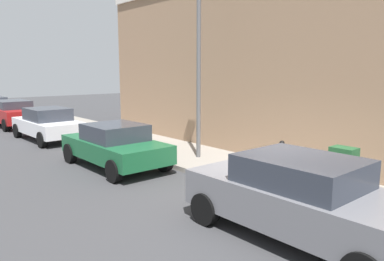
{
  "coord_description": "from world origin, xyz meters",
  "views": [
    {
      "loc": [
        -6.29,
        -4.76,
        3.0
      ],
      "look_at": [
        0.96,
        3.72,
        1.2
      ],
      "focal_mm": 34.62,
      "sensor_mm": 36.0,
      "label": 1
    }
  ],
  "objects_px": {
    "car_red": "(13,113)",
    "car_green": "(115,145)",
    "car_grey": "(300,197)",
    "utility_cabinet": "(343,174)",
    "bollard_near_cabinet": "(281,159)",
    "lamppost": "(199,61)",
    "car_white": "(48,124)"
  },
  "relations": [
    {
      "from": "bollard_near_cabinet",
      "to": "car_white",
      "type": "bearing_deg",
      "value": 103.03
    },
    {
      "from": "car_grey",
      "to": "bollard_near_cabinet",
      "type": "xyz_separation_m",
      "value": [
        2.44,
        2.18,
        -0.08
      ]
    },
    {
      "from": "utility_cabinet",
      "to": "bollard_near_cabinet",
      "type": "bearing_deg",
      "value": 86.74
    },
    {
      "from": "car_green",
      "to": "utility_cabinet",
      "type": "height_order",
      "value": "car_green"
    },
    {
      "from": "car_green",
      "to": "car_white",
      "type": "bearing_deg",
      "value": -0.81
    },
    {
      "from": "utility_cabinet",
      "to": "lamppost",
      "type": "distance_m",
      "value": 5.73
    },
    {
      "from": "car_grey",
      "to": "utility_cabinet",
      "type": "xyz_separation_m",
      "value": [
        2.34,
        0.43,
        -0.1
      ]
    },
    {
      "from": "car_green",
      "to": "bollard_near_cabinet",
      "type": "distance_m",
      "value": 5.11
    },
    {
      "from": "car_red",
      "to": "bollard_near_cabinet",
      "type": "xyz_separation_m",
      "value": [
        2.44,
        -15.8,
        -0.05
      ]
    },
    {
      "from": "car_white",
      "to": "bollard_near_cabinet",
      "type": "relative_size",
      "value": 4.02
    },
    {
      "from": "car_white",
      "to": "car_red",
      "type": "height_order",
      "value": "car_red"
    },
    {
      "from": "car_grey",
      "to": "lamppost",
      "type": "height_order",
      "value": "lamppost"
    },
    {
      "from": "bollard_near_cabinet",
      "to": "car_green",
      "type": "bearing_deg",
      "value": 118.92
    },
    {
      "from": "car_green",
      "to": "lamppost",
      "type": "xyz_separation_m",
      "value": [
        2.49,
        -1.14,
        2.6
      ]
    },
    {
      "from": "car_grey",
      "to": "car_white",
      "type": "distance_m",
      "value": 12.68
    },
    {
      "from": "car_grey",
      "to": "utility_cabinet",
      "type": "height_order",
      "value": "car_grey"
    },
    {
      "from": "lamppost",
      "to": "car_green",
      "type": "bearing_deg",
      "value": 155.44
    },
    {
      "from": "car_red",
      "to": "utility_cabinet",
      "type": "relative_size",
      "value": 3.79
    },
    {
      "from": "car_white",
      "to": "utility_cabinet",
      "type": "bearing_deg",
      "value": -170.6
    },
    {
      "from": "car_grey",
      "to": "utility_cabinet",
      "type": "bearing_deg",
      "value": -79.86
    },
    {
      "from": "car_green",
      "to": "car_white",
      "type": "height_order",
      "value": "car_white"
    },
    {
      "from": "car_green",
      "to": "lamppost",
      "type": "distance_m",
      "value": 3.77
    },
    {
      "from": "car_white",
      "to": "bollard_near_cabinet",
      "type": "distance_m",
      "value": 10.77
    },
    {
      "from": "lamppost",
      "to": "bollard_near_cabinet",
      "type": "bearing_deg",
      "value": -90.31
    },
    {
      "from": "car_green",
      "to": "utility_cabinet",
      "type": "xyz_separation_m",
      "value": [
        2.37,
        -6.23,
        -0.03
      ]
    },
    {
      "from": "car_white",
      "to": "bollard_near_cabinet",
      "type": "height_order",
      "value": "car_white"
    },
    {
      "from": "car_red",
      "to": "car_green",
      "type": "bearing_deg",
      "value": 179.12
    },
    {
      "from": "car_grey",
      "to": "utility_cabinet",
      "type": "relative_size",
      "value": 3.69
    },
    {
      "from": "car_green",
      "to": "bollard_near_cabinet",
      "type": "bearing_deg",
      "value": -151.48
    },
    {
      "from": "car_green",
      "to": "car_white",
      "type": "distance_m",
      "value": 6.02
    },
    {
      "from": "car_red",
      "to": "bollard_near_cabinet",
      "type": "distance_m",
      "value": 15.99
    },
    {
      "from": "car_white",
      "to": "car_red",
      "type": "bearing_deg",
      "value": -1.21
    }
  ]
}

